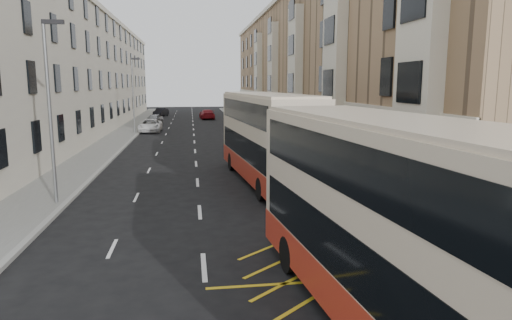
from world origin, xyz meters
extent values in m
cube|color=#63645F|center=(8.00, 30.00, 0.07)|extent=(4.00, 120.00, 0.15)
cube|color=#63645F|center=(-7.50, 30.00, 0.07)|extent=(3.00, 120.00, 0.15)
cube|color=gray|center=(6.00, 30.00, 0.07)|extent=(0.25, 120.00, 0.15)
cube|color=gray|center=(-6.00, 30.00, 0.07)|extent=(0.25, 120.00, 0.15)
cube|color=#9E7D5B|center=(15.00, 45.50, 7.50)|extent=(10.00, 79.00, 15.00)
cube|color=beige|center=(9.97, 45.50, 4.00)|extent=(0.18, 79.00, 0.50)
cube|color=beige|center=(9.90, 45.50, 15.00)|extent=(0.40, 79.00, 0.50)
cube|color=beige|center=(9.65, 10.00, 7.50)|extent=(0.80, 3.20, 10.00)
cube|color=beige|center=(9.65, 22.00, 7.50)|extent=(0.80, 3.20, 10.00)
cube|color=beige|center=(9.65, 34.00, 7.50)|extent=(0.80, 3.20, 10.00)
cube|color=beige|center=(9.65, 46.00, 7.50)|extent=(0.80, 3.20, 10.00)
cube|color=beige|center=(9.65, 58.00, 7.50)|extent=(0.80, 3.20, 10.00)
cube|color=#5F091B|center=(9.95, 14.00, 1.70)|extent=(0.20, 1.60, 3.00)
cube|color=#5F091B|center=(9.95, 26.00, 1.70)|extent=(0.20, 1.60, 3.00)
cube|color=#5F091B|center=(9.95, 38.00, 1.70)|extent=(0.20, 1.60, 3.00)
cube|color=#5F091B|center=(9.95, 50.00, 1.70)|extent=(0.20, 1.60, 3.00)
cube|color=#5F091B|center=(9.95, 62.00, 1.70)|extent=(0.20, 1.60, 3.00)
cube|color=beige|center=(-13.50, 45.50, 6.50)|extent=(9.00, 79.00, 13.00)
cube|color=beige|center=(-8.97, 45.50, 13.00)|extent=(0.30, 79.00, 0.50)
cube|color=black|center=(7.56, 1.90, 1.45)|extent=(0.08, 0.08, 2.60)
cylinder|color=red|center=(6.25, 2.50, 0.65)|extent=(0.06, 0.06, 1.00)
cylinder|color=red|center=(6.25, 5.75, 0.65)|extent=(0.06, 0.06, 1.00)
cylinder|color=red|center=(6.25, 9.00, 0.65)|extent=(0.06, 0.06, 1.00)
cube|color=red|center=(6.25, 5.75, 1.13)|extent=(0.05, 6.50, 0.06)
cube|color=red|center=(6.25, 5.75, 0.70)|extent=(0.05, 6.50, 0.06)
cylinder|color=slate|center=(-6.40, 12.00, 4.15)|extent=(0.16, 0.16, 8.00)
cube|color=black|center=(-6.00, 12.00, 8.05)|extent=(0.90, 0.18, 0.18)
cylinder|color=slate|center=(-6.40, 42.00, 4.15)|extent=(0.16, 0.16, 8.00)
cube|color=black|center=(-6.00, 42.00, 8.05)|extent=(0.90, 0.18, 0.18)
cube|color=beige|center=(4.04, -0.39, 2.51)|extent=(3.80, 12.08, 4.26)
cube|color=#A82A1A|center=(4.04, -0.39, 0.86)|extent=(3.83, 12.11, 0.97)
cube|color=black|center=(4.04, -0.39, 2.00)|extent=(3.75, 11.13, 1.19)
cube|color=black|center=(4.04, -0.39, 3.83)|extent=(3.75, 11.13, 1.08)
cube|color=beige|center=(4.04, -0.39, 4.69)|extent=(3.65, 11.59, 0.13)
cube|color=black|center=(3.48, 5.50, 2.05)|extent=(2.29, 0.30, 1.40)
cube|color=black|center=(3.48, 5.50, 4.26)|extent=(1.89, 0.26, 0.49)
cylinder|color=black|center=(2.47, 3.28, 0.54)|extent=(0.40, 1.10, 1.08)
cylinder|color=black|center=(4.89, 3.51, 0.54)|extent=(0.40, 1.10, 1.08)
cube|color=beige|center=(3.83, 15.53, 2.60)|extent=(3.86, 12.49, 4.41)
cube|color=#A82A1A|center=(3.83, 15.53, 0.89)|extent=(3.90, 12.52, 1.01)
cube|color=black|center=(3.83, 15.53, 2.07)|extent=(3.82, 11.51, 1.23)
cube|color=black|center=(3.83, 15.53, 3.97)|extent=(3.82, 11.51, 1.12)
cube|color=beige|center=(3.83, 15.53, 4.85)|extent=(3.71, 11.99, 0.13)
cube|color=black|center=(3.29, 21.63, 2.12)|extent=(2.37, 0.30, 1.45)
cube|color=black|center=(3.29, 21.63, 4.41)|extent=(1.96, 0.26, 0.50)
cube|color=black|center=(4.37, 9.43, 2.12)|extent=(2.37, 0.30, 1.34)
cylinder|color=black|center=(2.23, 19.34, 0.56)|extent=(0.41, 1.14, 1.12)
cylinder|color=black|center=(4.74, 19.56, 0.56)|extent=(0.41, 1.14, 1.12)
cylinder|color=black|center=(2.92, 11.50, 0.56)|extent=(0.41, 1.14, 1.12)
cylinder|color=black|center=(5.43, 11.73, 0.56)|extent=(0.41, 1.14, 1.12)
imported|color=black|center=(6.69, 6.92, 0.94)|extent=(1.00, 0.75, 1.58)
imported|color=white|center=(-4.86, 43.77, 0.72)|extent=(2.47, 5.23, 1.44)
imported|color=#A0A4A8|center=(-5.20, 53.70, 0.69)|extent=(2.59, 4.31, 1.37)
imported|color=black|center=(-5.20, 69.03, 0.69)|extent=(2.61, 4.42, 1.38)
imported|color=maroon|center=(2.22, 61.84, 0.74)|extent=(2.42, 5.21, 1.47)
camera|label=1|loc=(-0.29, -9.10, 5.47)|focal=32.00mm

